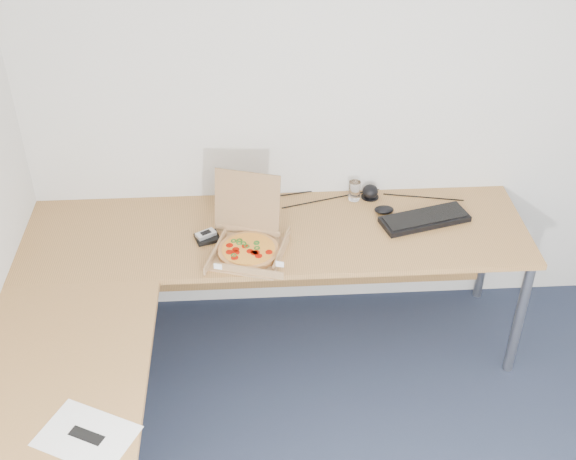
{
  "coord_description": "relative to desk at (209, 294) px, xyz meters",
  "views": [
    {
      "loc": [
        -0.62,
        -1.6,
        2.87
      ],
      "look_at": [
        -0.45,
        1.28,
        0.82
      ],
      "focal_mm": 46.34,
      "sensor_mm": 36.0,
      "label": 1
    }
  ],
  "objects": [
    {
      "name": "paper_sheet",
      "position": [
        -0.42,
        -0.79,
        0.03
      ],
      "size": [
        0.4,
        0.36,
        0.0
      ],
      "primitive_type": "cube",
      "rotation": [
        0.0,
        0.0,
        -0.47
      ],
      "color": "white",
      "rests_on": "desk"
    },
    {
      "name": "cable_bundle",
      "position": [
        0.64,
        0.71,
        0.03
      ],
      "size": [
        0.63,
        0.13,
        0.01
      ],
      "primitive_type": null,
      "rotation": [
        0.0,
        0.0,
        0.14
      ],
      "color": "black",
      "rests_on": "desk"
    },
    {
      "name": "mouse",
      "position": [
        0.88,
        0.56,
        0.05
      ],
      "size": [
        0.1,
        0.07,
        0.04
      ],
      "primitive_type": "ellipsoid",
      "rotation": [
        0.0,
        0.0,
        0.06
      ],
      "color": "black",
      "rests_on": "desk"
    },
    {
      "name": "keyboard",
      "position": [
        1.07,
        0.47,
        0.04
      ],
      "size": [
        0.47,
        0.27,
        0.03
      ],
      "primitive_type": "cube",
      "rotation": [
        0.0,
        0.0,
        0.27
      ],
      "color": "black",
      "rests_on": "desk"
    },
    {
      "name": "drinking_glass",
      "position": [
        0.75,
        0.69,
        0.08
      ],
      "size": [
        0.06,
        0.06,
        0.11
      ],
      "primitive_type": "cylinder",
      "color": "white",
      "rests_on": "desk"
    },
    {
      "name": "room_shell",
      "position": [
        0.82,
        -0.97,
        0.55
      ],
      "size": [
        3.5,
        3.5,
        2.5
      ],
      "primitive_type": null,
      "color": "silver",
      "rests_on": "ground"
    },
    {
      "name": "pizza_box",
      "position": [
        0.18,
        0.26,
        0.07
      ],
      "size": [
        0.32,
        0.38,
        0.33
      ],
      "rotation": [
        0.0,
        0.0,
        -0.29
      ],
      "color": "#A87D4F",
      "rests_on": "desk"
    },
    {
      "name": "wallet",
      "position": [
        -0.02,
        0.38,
        0.04
      ],
      "size": [
        0.14,
        0.12,
        0.02
      ],
      "primitive_type": "cube",
      "rotation": [
        0.0,
        0.0,
        0.31
      ],
      "color": "black",
      "rests_on": "desk"
    },
    {
      "name": "phone",
      "position": [
        -0.02,
        0.38,
        0.06
      ],
      "size": [
        0.11,
        0.09,
        0.02
      ],
      "primitive_type": "cube",
      "rotation": [
        0.0,
        0.0,
        0.54
      ],
      "color": "#B2B5BA",
      "rests_on": "wallet"
    },
    {
      "name": "desk",
      "position": [
        0.0,
        0.0,
        0.0
      ],
      "size": [
        2.5,
        2.2,
        0.73
      ],
      "color": "#AC773E",
      "rests_on": "ground"
    },
    {
      "name": "dome_speaker",
      "position": [
        0.83,
        0.71,
        0.07
      ],
      "size": [
        0.09,
        0.09,
        0.08
      ],
      "primitive_type": "ellipsoid",
      "color": "black",
      "rests_on": "desk"
    }
  ]
}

